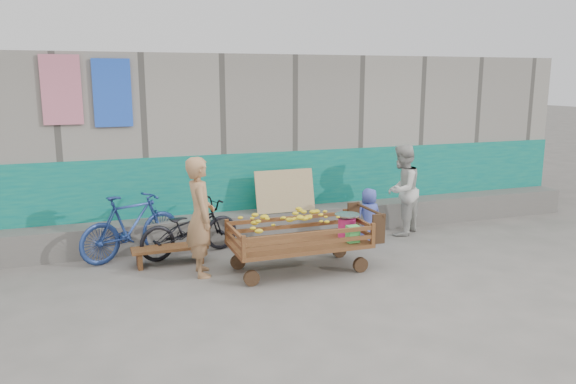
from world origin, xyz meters
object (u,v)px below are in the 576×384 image
object	(u,v)px
bicycle_dark	(190,228)
woman	(402,190)
vendor_man	(200,217)
banana_cart	(297,230)
child	(369,216)
bicycle_blue	(131,226)
bench	(170,251)

from	to	relation	value
bicycle_dark	woman	bearing A→B (deg)	-106.52
vendor_man	banana_cart	bearing A→B (deg)	-101.85
banana_cart	woman	size ratio (longest dim) A/B	1.33
child	bicycle_dark	world-z (taller)	child
child	bicycle_dark	distance (m)	2.83
woman	child	distance (m)	0.90
vendor_man	bicycle_blue	distance (m)	1.38
bench	banana_cart	bearing A→B (deg)	-28.71
banana_cart	child	bearing A→B (deg)	28.48
bench	woman	bearing A→B (deg)	4.03
woman	bicycle_blue	size ratio (longest dim) A/B	0.96
banana_cart	child	size ratio (longest dim) A/B	2.26
banana_cart	woman	xyz separation A→B (m)	(2.33, 1.15, 0.18)
vendor_man	woman	world-z (taller)	vendor_man
bicycle_blue	bicycle_dark	bearing A→B (deg)	-124.88
child	bicycle_blue	world-z (taller)	bicycle_blue
bench	child	size ratio (longest dim) A/B	1.18
banana_cart	vendor_man	world-z (taller)	vendor_man
vendor_man	child	bearing A→B (deg)	-77.07
vendor_man	bicycle_dark	xyz separation A→B (m)	(0.00, 0.90, -0.39)
bench	bicycle_dark	world-z (taller)	bicycle_dark
bench	child	distance (m)	3.17
bicycle_dark	banana_cart	bearing A→B (deg)	-149.79
child	bicycle_blue	bearing A→B (deg)	-11.27
woman	bicycle_dark	size ratio (longest dim) A/B	0.98
banana_cart	bench	distance (m)	1.87
woman	bicycle_dark	bearing A→B (deg)	-37.90
woman	bicycle_blue	bearing A→B (deg)	-39.68
vendor_man	bicycle_dark	size ratio (longest dim) A/B	1.02
bench	woman	xyz separation A→B (m)	(3.93, 0.28, 0.57)
vendor_man	bicycle_blue	xyz separation A→B (m)	(-0.83, 1.05, -0.32)
woman	child	xyz separation A→B (m)	(-0.78, -0.31, -0.32)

